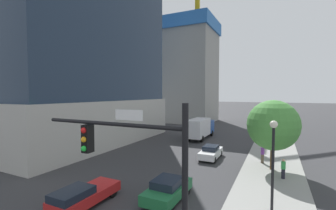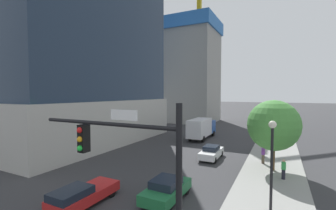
# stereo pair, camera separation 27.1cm
# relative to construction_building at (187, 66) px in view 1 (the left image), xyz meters

# --- Properties ---
(sidewalk) EXTENTS (5.12, 120.00, 0.15)m
(sidewalk) POSITION_rel_construction_building_xyz_m (20.68, -31.93, -13.90)
(sidewalk) COLOR gray
(sidewalk) RESTS_ON ground
(construction_building) EXTENTS (19.94, 13.42, 32.31)m
(construction_building) POSITION_rel_construction_building_xyz_m (0.00, 0.00, 0.00)
(construction_building) COLOR gray
(construction_building) RESTS_ON ground
(traffic_light_pole) EXTENTS (5.99, 0.48, 6.60)m
(traffic_light_pole) POSITION_rel_construction_building_xyz_m (16.73, -47.83, -9.39)
(traffic_light_pole) COLOR black
(traffic_light_pole) RESTS_ON sidewalk
(street_lamp) EXTENTS (0.44, 0.44, 5.33)m
(street_lamp) POSITION_rel_construction_building_xyz_m (20.83, -39.74, -10.30)
(street_lamp) COLOR black
(street_lamp) RESTS_ON sidewalk
(street_tree) EXTENTS (4.53, 4.53, 6.33)m
(street_tree) POSITION_rel_construction_building_xyz_m (20.67, -31.78, -9.78)
(street_tree) COLOR brown
(street_tree) RESTS_ON sidewalk
(car_white) EXTENTS (1.73, 4.20, 1.41)m
(car_white) POSITION_rel_construction_building_xyz_m (14.60, -30.30, -13.28)
(car_white) COLOR silver
(car_white) RESTS_ON ground
(car_green) EXTENTS (1.94, 4.15, 1.46)m
(car_green) POSITION_rel_construction_building_xyz_m (14.60, -40.99, -13.24)
(car_green) COLOR #1E6638
(car_green) RESTS_ON ground
(car_red) EXTENTS (1.88, 4.56, 1.37)m
(car_red) POSITION_rel_construction_building_xyz_m (10.22, -44.03, -13.27)
(car_red) COLOR red
(car_red) RESTS_ON ground
(box_truck) EXTENTS (2.32, 7.93, 3.17)m
(box_truck) POSITION_rel_construction_building_xyz_m (10.22, -20.38, -12.21)
(box_truck) COLOR #1E4799
(box_truck) RESTS_ON ground
(pedestrian_green_shirt) EXTENTS (0.34, 0.34, 1.61)m
(pedestrian_green_shirt) POSITION_rel_construction_building_xyz_m (21.54, -33.82, -13.01)
(pedestrian_green_shirt) COLOR black
(pedestrian_green_shirt) RESTS_ON sidewalk
(pedestrian_purple_shirt) EXTENTS (0.34, 0.34, 1.78)m
(pedestrian_purple_shirt) POSITION_rel_construction_building_xyz_m (19.76, -30.10, -12.91)
(pedestrian_purple_shirt) COLOR brown
(pedestrian_purple_shirt) RESTS_ON sidewalk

